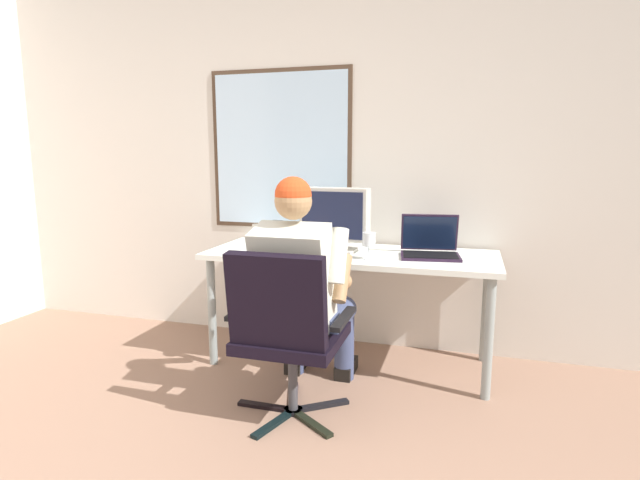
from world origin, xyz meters
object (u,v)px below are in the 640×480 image
object	(u,v)px
desk	(351,264)
office_chair	(286,326)
crt_monitor	(335,216)
laptop	(430,245)
desk_speaker	(275,233)
wine_glass	(369,241)
person_seated	(302,288)

from	to	relation	value
desk	office_chair	distance (m)	0.85
desk	crt_monitor	world-z (taller)	crt_monitor
desk	crt_monitor	bearing A→B (deg)	173.41
office_chair	laptop	xyz separation A→B (m)	(0.63, 0.87, 0.29)
office_chair	crt_monitor	bearing A→B (deg)	88.11
crt_monitor	desk	bearing A→B (deg)	-6.59
desk	laptop	distance (m)	0.51
laptop	desk_speaker	bearing A→B (deg)	176.98
wine_glass	desk_speaker	distance (m)	0.75
desk	wine_glass	bearing A→B (deg)	-49.27
laptop	desk_speaker	xyz separation A→B (m)	(-1.04, 0.05, 0.02)
crt_monitor	wine_glass	distance (m)	0.34
desk	wine_glass	size ratio (longest dim) A/B	11.33
laptop	wine_glass	distance (m)	0.41
office_chair	wine_glass	size ratio (longest dim) A/B	5.62
desk	person_seated	xyz separation A→B (m)	(-0.14, -0.57, -0.02)
desk	person_seated	world-z (taller)	person_seated
person_seated	wine_glass	size ratio (longest dim) A/B	7.73
crt_monitor	laptop	bearing A→B (deg)	2.95
wine_glass	desk_speaker	bearing A→B (deg)	158.71
person_seated	laptop	world-z (taller)	person_seated
desk	wine_glass	xyz separation A→B (m)	(0.15, -0.17, 0.19)
desk	desk_speaker	distance (m)	0.58
crt_monitor	desk_speaker	world-z (taller)	crt_monitor
office_chair	laptop	world-z (taller)	laptop
laptop	wine_glass	bearing A→B (deg)	-147.24
desk	laptop	bearing A→B (deg)	5.07
person_seated	desk_speaker	world-z (taller)	person_seated
laptop	desk	bearing A→B (deg)	-174.93
office_chair	person_seated	distance (m)	0.29
wine_glass	laptop	bearing A→B (deg)	32.76
laptop	desk_speaker	size ratio (longest dim) A/B	2.31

